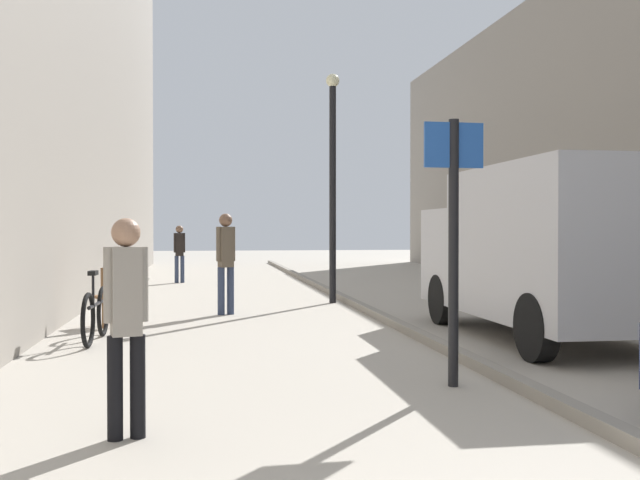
% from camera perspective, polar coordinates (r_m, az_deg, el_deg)
% --- Properties ---
extents(ground_plane, '(80.00, 80.00, 0.00)m').
position_cam_1_polar(ground_plane, '(13.60, -3.10, -5.64)').
color(ground_plane, '#A8A093').
extents(kerb_strip, '(0.16, 40.00, 0.12)m').
position_cam_1_polar(kerb_strip, '(13.85, 3.44, -5.27)').
color(kerb_strip, gray).
rests_on(kerb_strip, ground_plane).
extents(pedestrian_main_foreground, '(0.31, 0.22, 1.61)m').
position_cam_1_polar(pedestrian_main_foreground, '(5.56, -14.79, -5.39)').
color(pedestrian_main_foreground, black).
rests_on(pedestrian_main_foreground, ground_plane).
extents(pedestrian_mid_block, '(0.34, 0.27, 1.82)m').
position_cam_1_polar(pedestrian_mid_block, '(13.30, -7.31, -1.26)').
color(pedestrian_mid_block, '#2D3851').
rests_on(pedestrian_mid_block, ground_plane).
extents(pedestrian_far_crossing, '(0.32, 0.21, 1.64)m').
position_cam_1_polar(pedestrian_far_crossing, '(21.43, -10.83, -0.75)').
color(pedestrian_far_crossing, '#2D3851').
rests_on(pedestrian_far_crossing, ground_plane).
extents(delivery_van, '(2.13, 4.99, 2.37)m').
position_cam_1_polar(delivery_van, '(10.72, 17.22, -0.59)').
color(delivery_van, '#B7B7BC').
rests_on(delivery_van, ground_plane).
extents(street_sign_post, '(0.60, 0.10, 2.60)m').
position_cam_1_polar(street_sign_post, '(7.27, 10.31, 0.93)').
color(street_sign_post, black).
rests_on(street_sign_post, ground_plane).
extents(lamp_post, '(0.28, 0.28, 4.76)m').
position_cam_1_polar(lamp_post, '(15.33, 0.99, 5.28)').
color(lamp_post, black).
rests_on(lamp_post, ground_plane).
extents(bicycle_leaning, '(0.14, 1.77, 0.98)m').
position_cam_1_polar(bicycle_leaning, '(10.49, -16.97, -5.50)').
color(bicycle_leaning, black).
rests_on(bicycle_leaning, ground_plane).
extents(cafe_chair_near_window, '(0.57, 0.57, 0.94)m').
position_cam_1_polar(cafe_chair_near_window, '(16.10, -14.41, -2.71)').
color(cafe_chair_near_window, '#B7B2A8').
rests_on(cafe_chair_near_window, ground_plane).
extents(cafe_chair_by_doorway, '(0.61, 0.61, 0.94)m').
position_cam_1_polar(cafe_chair_by_doorway, '(12.02, -15.86, -3.90)').
color(cafe_chair_by_doorway, brown).
rests_on(cafe_chair_by_doorway, ground_plane).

